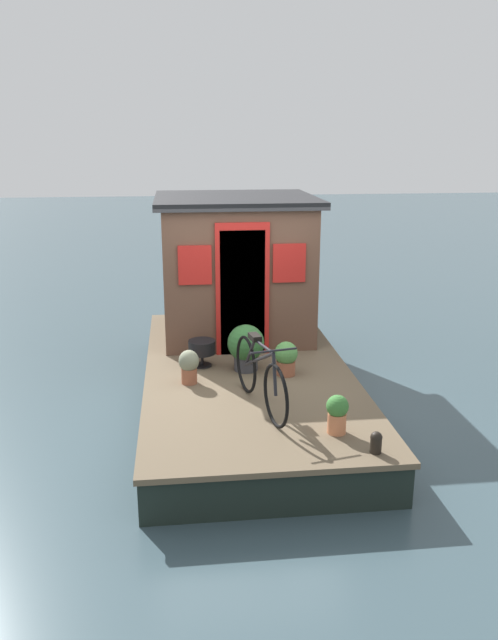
{
  "coord_description": "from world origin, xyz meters",
  "views": [
    {
      "loc": [
        -7.65,
        0.86,
        3.4
      ],
      "look_at": [
        -0.2,
        0.0,
        1.21
      ],
      "focal_mm": 35.66,
      "sensor_mm": 36.0,
      "label": 1
    }
  ],
  "objects": [
    {
      "name": "ground_plane",
      "position": [
        0.0,
        0.0,
        0.0
      ],
      "size": [
        60.0,
        60.0,
        0.0
      ],
      "primitive_type": "plane",
      "color": "#384C54"
    },
    {
      "name": "houseboat_deck",
      "position": [
        0.0,
        0.0,
        0.25
      ],
      "size": [
        5.32,
        2.6,
        0.51
      ],
      "color": "brown",
      "rests_on": "ground_plane"
    },
    {
      "name": "houseboat_cabin",
      "position": [
        1.55,
        0.0,
        1.54
      ],
      "size": [
        2.17,
        2.29,
        2.05
      ],
      "color": "brown",
      "rests_on": "houseboat_deck"
    },
    {
      "name": "bicycle",
      "position": [
        -1.25,
        0.0,
        0.88
      ],
      "size": [
        1.61,
        0.52,
        0.81
      ],
      "color": "black",
      "rests_on": "houseboat_deck"
    },
    {
      "name": "potted_plant_geranium",
      "position": [
        -0.3,
        -0.45,
        0.73
      ],
      "size": [
        0.29,
        0.29,
        0.43
      ],
      "color": "#935138",
      "rests_on": "houseboat_deck"
    },
    {
      "name": "potted_plant_sage",
      "position": [
        -0.07,
        0.03,
        0.83
      ],
      "size": [
        0.47,
        0.47,
        0.6
      ],
      "color": "#38383D",
      "rests_on": "houseboat_deck"
    },
    {
      "name": "potted_plant_thyme",
      "position": [
        -0.45,
        0.76,
        0.74
      ],
      "size": [
        0.24,
        0.24,
        0.42
      ],
      "color": "#935138",
      "rests_on": "houseboat_deck"
    },
    {
      "name": "potted_plant_lavender",
      "position": [
        -1.96,
        -0.69,
        0.73
      ],
      "size": [
        0.23,
        0.23,
        0.4
      ],
      "color": "#C6754C",
      "rests_on": "houseboat_deck"
    },
    {
      "name": "charcoal_grill",
      "position": [
        0.13,
        0.57,
        0.75
      ],
      "size": [
        0.35,
        0.35,
        0.35
      ],
      "color": "black",
      "rests_on": "houseboat_deck"
    },
    {
      "name": "mooring_bollard",
      "position": [
        -2.41,
        -0.95,
        0.62
      ],
      "size": [
        0.11,
        0.11,
        0.22
      ],
      "color": "black",
      "rests_on": "houseboat_deck"
    }
  ]
}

